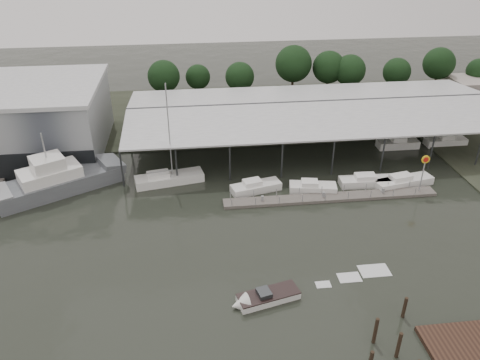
{
  "coord_description": "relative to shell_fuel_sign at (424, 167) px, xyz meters",
  "views": [
    {
      "loc": [
        -2.81,
        -40.14,
        31.74
      ],
      "look_at": [
        3.35,
        11.9,
        2.5
      ],
      "focal_mm": 35.0,
      "sensor_mm": 36.0,
      "label": 1
    }
  ],
  "objects": [
    {
      "name": "moored_cruiser_0",
      "position": [
        -21.43,
        3.17,
        -3.31
      ],
      "size": [
        7.03,
        3.78,
        1.7
      ],
      "rotation": [
        0.0,
        0.0,
        0.25
      ],
      "color": "white",
      "rests_on": "ground"
    },
    {
      "name": "covered_boat_shed",
      "position": [
        -10.0,
        18.01,
        2.2
      ],
      "size": [
        58.24,
        24.0,
        6.96
      ],
      "color": "silver",
      "rests_on": "ground"
    },
    {
      "name": "moored_cruiser_3",
      "position": [
        -1.25,
        2.26,
        -3.31
      ],
      "size": [
        8.52,
        3.78,
        1.7
      ],
      "rotation": [
        0.0,
        0.0,
        0.2
      ],
      "color": "white",
      "rests_on": "ground"
    },
    {
      "name": "land_strip_far",
      "position": [
        -27.0,
        32.01,
        -3.83
      ],
      "size": [
        140.0,
        30.0,
        0.3
      ],
      "color": "#32382A",
      "rests_on": "ground"
    },
    {
      "name": "floating_dock",
      "position": [
        -12.0,
        0.01,
        -3.72
      ],
      "size": [
        28.0,
        2.0,
        1.4
      ],
      "color": "#625C56",
      "rests_on": "ground"
    },
    {
      "name": "moored_cruiser_2",
      "position": [
        -5.99,
        2.93,
        -3.31
      ],
      "size": [
        7.89,
        2.47,
        1.7
      ],
      "rotation": [
        0.0,
        0.0,
        -0.03
      ],
      "color": "white",
      "rests_on": "ground"
    },
    {
      "name": "horizon_tree_line",
      "position": [
        -3.43,
        37.88,
        2.14
      ],
      "size": [
        69.0,
        8.67,
        10.68
      ],
      "color": "#302215",
      "rests_on": "ground"
    },
    {
      "name": "white_sailboat",
      "position": [
        -33.0,
        6.78,
        -3.26
      ],
      "size": [
        9.6,
        4.31,
        14.26
      ],
      "rotation": [
        0.0,
        0.0,
        0.19
      ],
      "color": "white",
      "rests_on": "ground"
    },
    {
      "name": "shell_fuel_sign",
      "position": [
        0.0,
        0.0,
        0.0
      ],
      "size": [
        1.1,
        0.18,
        5.55
      ],
      "color": "gray",
      "rests_on": "ground"
    },
    {
      "name": "storage_warehouse",
      "position": [
        -55.0,
        19.95,
        1.36
      ],
      "size": [
        24.5,
        20.5,
        10.5
      ],
      "color": "gray",
      "rests_on": "ground"
    },
    {
      "name": "speedboat_underway",
      "position": [
        -23.74,
        -17.42,
        -3.53
      ],
      "size": [
        17.4,
        5.98,
        2.0
      ],
      "rotation": [
        0.0,
        0.0,
        3.38
      ],
      "color": "white",
      "rests_on": "ground"
    },
    {
      "name": "mooring_pilings",
      "position": [
        -13.62,
        -25.65,
        -2.88
      ],
      "size": [
        5.56,
        8.64,
        3.61
      ],
      "color": "black",
      "rests_on": "ground"
    },
    {
      "name": "grey_trawler",
      "position": [
        -47.19,
        6.47,
        -2.35
      ],
      "size": [
        16.93,
        12.31,
        8.84
      ],
      "rotation": [
        0.0,
        0.0,
        0.5
      ],
      "color": "slate",
      "rests_on": "ground"
    },
    {
      "name": "moored_cruiser_1",
      "position": [
        -13.92,
        2.13,
        -3.31
      ],
      "size": [
        6.45,
        3.24,
        1.7
      ],
      "rotation": [
        0.0,
        0.0,
        -0.17
      ],
      "color": "white",
      "rests_on": "ground"
    },
    {
      "name": "ground",
      "position": [
        -27.0,
        -9.99,
        -3.93
      ],
      "size": [
        200.0,
        200.0,
        0.0
      ],
      "primitive_type": "plane",
      "color": "black",
      "rests_on": "ground"
    }
  ]
}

